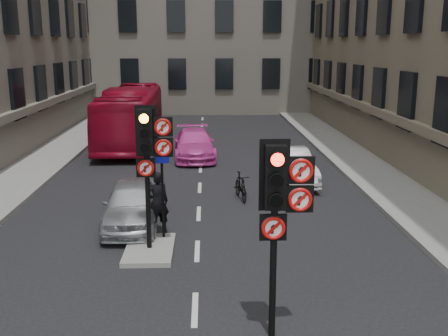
{
  "coord_description": "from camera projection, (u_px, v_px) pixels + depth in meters",
  "views": [
    {
      "loc": [
        0.25,
        -7.44,
        5.12
      ],
      "look_at": [
        0.62,
        3.15,
        2.6
      ],
      "focal_mm": 42.0,
      "sensor_mm": 36.0,
      "label": 1
    }
  ],
  "objects": [
    {
      "name": "signal_near",
      "position": [
        280.0,
        198.0,
        8.83
      ],
      "size": [
        0.91,
        0.4,
        3.58
      ],
      "color": "black",
      "rests_on": "ground"
    },
    {
      "name": "pavement_left",
      "position": [
        10.0,
        180.0,
        19.82
      ],
      "size": [
        3.0,
        50.0,
        0.16
      ],
      "primitive_type": "cube",
      "color": "gray",
      "rests_on": "ground"
    },
    {
      "name": "signal_far",
      "position": [
        150.0,
        147.0,
        12.6
      ],
      "size": [
        0.91,
        0.4,
        3.58
      ],
      "color": "black",
      "rests_on": "centre_island"
    },
    {
      "name": "car_silver",
      "position": [
        132.0,
        204.0,
        15.0
      ],
      "size": [
        1.73,
        3.87,
        1.29
      ],
      "primitive_type": "imported",
      "rotation": [
        0.0,
        0.0,
        0.06
      ],
      "color": "#B1B5BA",
      "rests_on": "ground"
    },
    {
      "name": "pavement_right",
      "position": [
        385.0,
        177.0,
        20.3
      ],
      "size": [
        3.0,
        50.0,
        0.16
      ],
      "primitive_type": "cube",
      "color": "gray",
      "rests_on": "ground"
    },
    {
      "name": "car_white",
      "position": [
        291.0,
        166.0,
        19.7
      ],
      "size": [
        1.59,
        3.95,
        1.28
      ],
      "primitive_type": "imported",
      "rotation": [
        0.0,
        0.0,
        0.06
      ],
      "color": "silver",
      "rests_on": "ground"
    },
    {
      "name": "info_sign",
      "position": [
        162.0,
        182.0,
        13.58
      ],
      "size": [
        0.4,
        0.14,
        2.34
      ],
      "rotation": [
        0.0,
        0.0,
        0.12
      ],
      "color": "black",
      "rests_on": "centre_island"
    },
    {
      "name": "bus_red",
      "position": [
        131.0,
        116.0,
        27.26
      ],
      "size": [
        2.67,
        10.62,
        2.95
      ],
      "primitive_type": "imported",
      "rotation": [
        0.0,
        0.0,
        0.02
      ],
      "color": "maroon",
      "rests_on": "ground"
    },
    {
      "name": "motorcycle",
      "position": [
        241.0,
        186.0,
        17.59
      ],
      "size": [
        0.67,
        1.56,
        0.91
      ],
      "primitive_type": "imported",
      "rotation": [
        0.0,
        0.0,
        0.17
      ],
      "color": "black",
      "rests_on": "ground"
    },
    {
      "name": "motorcyclist",
      "position": [
        158.0,
        203.0,
        14.33
      ],
      "size": [
        0.76,
        0.64,
        1.76
      ],
      "primitive_type": "imported",
      "rotation": [
        0.0,
        0.0,
        3.53
      ],
      "color": "black",
      "rests_on": "ground"
    },
    {
      "name": "centre_island",
      "position": [
        150.0,
        249.0,
        13.22
      ],
      "size": [
        1.2,
        2.0,
        0.12
      ],
      "primitive_type": "cube",
      "color": "gray",
      "rests_on": "ground"
    },
    {
      "name": "car_pink",
      "position": [
        194.0,
        144.0,
        23.96
      ],
      "size": [
        2.08,
        4.54,
        1.29
      ],
      "primitive_type": "imported",
      "rotation": [
        0.0,
        0.0,
        0.06
      ],
      "color": "#DE41A7",
      "rests_on": "ground"
    }
  ]
}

